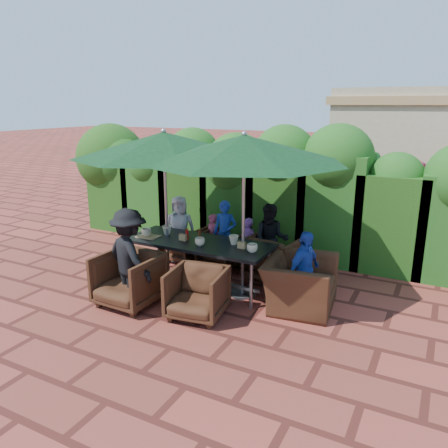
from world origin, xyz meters
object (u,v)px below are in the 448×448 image
at_px(chair_far_left, 183,241).
at_px(chair_near_right, 197,291).
at_px(umbrella_right, 244,149).
at_px(chair_far_mid, 222,247).
at_px(umbrella_left, 164,145).
at_px(dining_table, 199,246).
at_px(chair_end_right, 300,275).
at_px(chair_far_right, 275,255).
at_px(chair_near_left, 129,277).

distance_m(chair_far_left, chair_near_right, 2.30).
distance_m(umbrella_right, chair_far_mid, 2.25).
xyz_separation_m(umbrella_left, chair_near_right, (1.13, -0.96, -1.84)).
bearing_deg(dining_table, chair_end_right, 1.42).
relative_size(umbrella_left, chair_far_right, 3.46).
bearing_deg(chair_near_right, umbrella_right, 66.87).
xyz_separation_m(dining_table, chair_far_mid, (-0.10, 0.95, -0.32)).
bearing_deg(chair_near_right, chair_far_left, 119.17).
bearing_deg(chair_far_mid, umbrella_right, 140.82).
bearing_deg(chair_far_right, dining_table, 49.62).
bearing_deg(chair_far_right, umbrella_right, 84.07).
bearing_deg(chair_near_left, chair_end_right, 27.67).
xyz_separation_m(chair_far_right, chair_end_right, (0.69, -0.80, 0.06)).
distance_m(chair_far_mid, chair_near_right, 1.95).
bearing_deg(chair_end_right, dining_table, 84.84).
bearing_deg(chair_far_right, chair_near_left, 58.99).
relative_size(chair_far_right, chair_near_left, 0.98).
distance_m(dining_table, chair_near_right, 1.08).
bearing_deg(umbrella_left, dining_table, -4.93).
distance_m(chair_near_left, chair_near_right, 1.08).
relative_size(chair_far_left, chair_far_mid, 1.01).
bearing_deg(chair_near_left, chair_far_left, 101.30).
distance_m(umbrella_right, chair_end_right, 1.96).
bearing_deg(chair_near_right, chair_near_left, 178.35).
height_order(chair_near_left, chair_near_right, chair_near_left).
xyz_separation_m(chair_near_left, chair_end_right, (2.21, 1.07, 0.05)).
relative_size(dining_table, umbrella_right, 0.79).
distance_m(chair_far_mid, chair_end_right, 1.97).
height_order(dining_table, umbrella_left, umbrella_left).
relative_size(umbrella_right, chair_near_left, 3.47).
relative_size(dining_table, chair_far_mid, 3.28).
bearing_deg(chair_far_right, chair_end_right, 139.07).
bearing_deg(chair_end_right, chair_far_left, 64.26).
xyz_separation_m(dining_table, chair_near_right, (0.50, -0.91, -0.30)).
bearing_deg(chair_far_mid, chair_near_right, 116.33).
bearing_deg(chair_far_left, umbrella_right, 158.06).
bearing_deg(chair_end_right, chair_far_mid, 55.69).
xyz_separation_m(chair_far_left, chair_far_right, (1.85, -0.09, 0.06)).
relative_size(chair_near_left, chair_end_right, 0.78).
relative_size(chair_far_right, chair_end_right, 0.76).
relative_size(umbrella_left, chair_end_right, 2.63).
bearing_deg(chair_near_left, umbrella_right, 40.47).
relative_size(umbrella_right, chair_far_left, 4.13).
xyz_separation_m(umbrella_left, chair_far_mid, (0.53, 0.90, -1.86)).
xyz_separation_m(umbrella_right, chair_near_right, (-0.25, -0.93, -1.84)).
height_order(chair_near_left, chair_end_right, chair_end_right).
height_order(chair_far_mid, chair_near_right, chair_near_right).
xyz_separation_m(umbrella_left, chair_far_right, (1.59, 0.78, -1.80)).
xyz_separation_m(umbrella_right, chair_near_left, (-1.32, -1.05, -1.79)).
xyz_separation_m(chair_far_left, chair_near_right, (1.40, -1.83, 0.02)).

